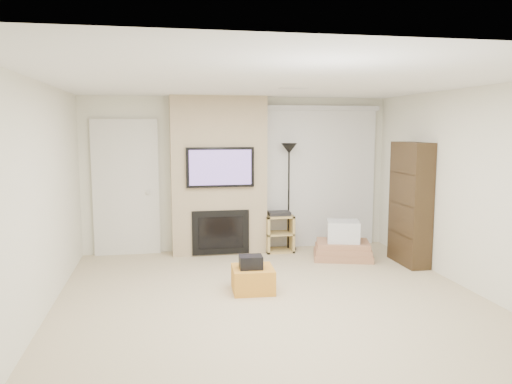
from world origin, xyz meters
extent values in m
cube|color=#C7B58E|center=(0.00, 0.00, 0.00)|extent=(5.00, 5.50, 0.00)
cube|color=white|center=(0.00, 0.00, 2.50)|extent=(5.00, 5.50, 0.00)
cube|color=silver|center=(0.00, 2.75, 1.25)|extent=(5.00, 0.00, 2.50)
cube|color=silver|center=(0.00, -2.75, 1.25)|extent=(5.00, 0.00, 2.50)
cube|color=silver|center=(-2.50, 0.00, 1.25)|extent=(0.00, 5.50, 2.50)
cube|color=silver|center=(2.50, 0.00, 1.25)|extent=(0.00, 5.50, 2.50)
cube|color=silver|center=(0.40, 0.80, 2.50)|extent=(0.35, 0.18, 0.01)
cube|color=orange|center=(-0.16, 0.54, 0.15)|extent=(0.53, 0.53, 0.30)
cube|color=black|center=(-0.20, 0.50, 0.38)|extent=(0.29, 0.23, 0.16)
cube|color=tan|center=(-0.35, 2.55, 1.25)|extent=(1.50, 0.40, 2.50)
cube|color=black|center=(-0.35, 2.32, 1.40)|extent=(1.05, 0.06, 0.62)
cube|color=#644D8D|center=(-0.35, 2.29, 1.40)|extent=(0.96, 0.00, 0.54)
cube|color=black|center=(-0.35, 2.34, 0.37)|extent=(0.90, 0.04, 0.70)
cube|color=black|center=(-0.35, 2.32, 0.37)|extent=(0.70, 0.02, 0.50)
cube|color=silver|center=(-1.80, 2.71, 1.07)|extent=(1.02, 0.08, 2.14)
cube|color=beige|center=(-1.80, 2.72, 1.02)|extent=(0.90, 0.05, 2.05)
cylinder|color=silver|center=(-1.46, 2.67, 1.00)|extent=(0.07, 0.06, 0.07)
cube|color=silver|center=(1.40, 2.69, 2.33)|extent=(1.98, 0.10, 0.08)
cube|color=white|center=(1.40, 2.70, 1.15)|extent=(1.90, 0.03, 2.29)
cylinder|color=black|center=(0.79, 2.50, 0.01)|extent=(0.26, 0.26, 0.03)
cylinder|color=black|center=(0.79, 2.50, 0.84)|extent=(0.03, 0.03, 1.64)
cone|color=black|center=(0.79, 2.50, 1.68)|extent=(0.26, 0.26, 0.17)
cube|color=tan|center=(0.41, 2.43, 0.30)|extent=(0.04, 0.38, 0.60)
cube|color=tan|center=(0.82, 2.43, 0.30)|extent=(0.04, 0.38, 0.60)
cube|color=tan|center=(0.61, 2.43, 0.01)|extent=(0.45, 0.38, 0.03)
cube|color=tan|center=(0.61, 2.43, 0.30)|extent=(0.45, 0.38, 0.03)
cube|color=tan|center=(0.61, 2.43, 0.58)|extent=(0.45, 0.38, 0.03)
cube|color=black|center=(0.61, 2.43, 0.63)|extent=(0.35, 0.25, 0.06)
cube|color=#B07A58|center=(1.48, 1.82, 0.05)|extent=(1.03, 0.88, 0.10)
cube|color=#B07A58|center=(1.48, 1.82, 0.14)|extent=(0.97, 0.83, 0.09)
cube|color=#B07A58|center=(1.48, 1.82, 0.22)|extent=(0.92, 0.77, 0.09)
cube|color=silver|center=(1.48, 1.82, 0.43)|extent=(0.58, 0.54, 0.32)
cube|color=black|center=(2.34, 1.35, 0.90)|extent=(0.30, 0.80, 1.80)
cube|color=black|center=(2.32, 1.35, 0.45)|extent=(0.26, 0.72, 0.02)
cube|color=black|center=(2.32, 1.35, 0.90)|extent=(0.26, 0.72, 0.02)
cube|color=black|center=(2.32, 1.35, 1.35)|extent=(0.26, 0.72, 0.02)
camera|label=1|loc=(-1.24, -5.33, 2.02)|focal=35.00mm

